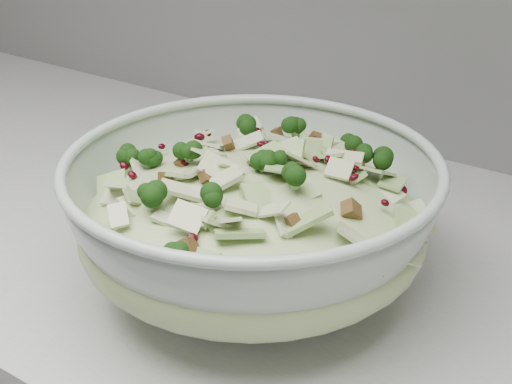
% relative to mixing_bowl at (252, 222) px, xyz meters
% --- Properties ---
extents(mixing_bowl, '(0.32, 0.32, 0.13)m').
position_rel_mixing_bowl_xyz_m(mixing_bowl, '(0.00, 0.00, 0.00)').
color(mixing_bowl, '#A8B8AA').
rests_on(mixing_bowl, counter).
extents(salad, '(0.37, 0.37, 0.13)m').
position_rel_mixing_bowl_xyz_m(salad, '(0.00, 0.00, 0.02)').
color(salad, '#A5B47B').
rests_on(salad, mixing_bowl).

